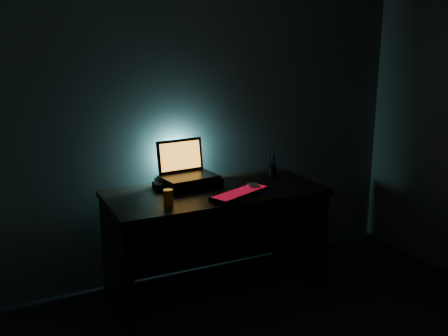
% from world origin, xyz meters
% --- Properties ---
extents(room, '(3.50, 4.00, 2.50)m').
position_xyz_m(room, '(0.00, 0.00, 1.25)').
color(room, black).
rests_on(room, ground).
extents(desk, '(1.50, 0.70, 0.75)m').
position_xyz_m(desk, '(0.00, 1.67, 0.49)').
color(desk, black).
rests_on(desk, ground).
extents(riser, '(0.43, 0.34, 0.06)m').
position_xyz_m(riser, '(-0.12, 1.80, 0.78)').
color(riser, black).
rests_on(riser, desk).
extents(laptop, '(0.41, 0.32, 0.26)m').
position_xyz_m(laptop, '(-0.13, 1.85, 0.87)').
color(laptop, black).
rests_on(laptop, riser).
extents(keyboard, '(0.49, 0.32, 0.03)m').
position_xyz_m(keyboard, '(0.10, 1.43, 0.76)').
color(keyboard, black).
rests_on(keyboard, desk).
extents(mousepad, '(0.26, 0.25, 0.00)m').
position_xyz_m(mousepad, '(0.25, 1.51, 0.75)').
color(mousepad, '#0D0E61').
rests_on(mousepad, desk).
extents(mouse, '(0.09, 0.13, 0.03)m').
position_xyz_m(mouse, '(0.25, 1.51, 0.77)').
color(mouse, gray).
rests_on(mouse, mousepad).
extents(pen_cup, '(0.07, 0.07, 0.09)m').
position_xyz_m(pen_cup, '(0.55, 1.77, 0.79)').
color(pen_cup, black).
rests_on(pen_cup, desk).
extents(juice_glass, '(0.06, 0.06, 0.11)m').
position_xyz_m(juice_glass, '(-0.41, 1.43, 0.80)').
color(juice_glass, orange).
rests_on(juice_glass, desk).
extents(router, '(0.15, 0.12, 0.05)m').
position_xyz_m(router, '(-0.31, 1.80, 0.77)').
color(router, black).
rests_on(router, desk).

